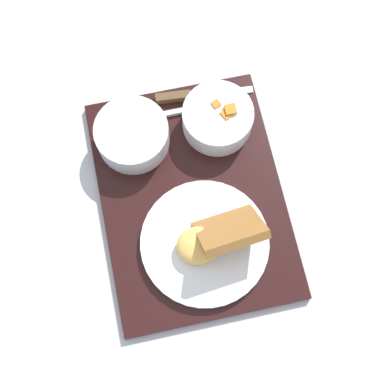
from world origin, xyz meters
TOP-DOWN VIEW (x-y plane):
  - ground_plane at (0.00, 0.00)m, footprint 4.00×4.00m
  - serving_tray at (0.00, 0.00)m, footprint 0.46×0.36m
  - bowl_salad at (-0.13, 0.06)m, footprint 0.13×0.13m
  - bowl_soup at (-0.12, -0.09)m, footprint 0.13×0.13m
  - plate_main at (0.08, 0.02)m, footprint 0.22×0.22m
  - knife at (-0.19, 0.01)m, footprint 0.02×0.18m
  - spoon at (-0.17, 0.03)m, footprint 0.04×0.15m

SIDE VIEW (x-z plane):
  - ground_plane at x=0.00m, z-range 0.00..0.00m
  - serving_tray at x=0.00m, z-range 0.00..0.01m
  - spoon at x=-0.17m, z-range 0.01..0.02m
  - knife at x=-0.19m, z-range 0.01..0.03m
  - plate_main at x=0.08m, z-range -0.01..0.08m
  - bowl_salad at x=-0.13m, z-range 0.01..0.07m
  - bowl_soup at x=-0.12m, z-range 0.02..0.07m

